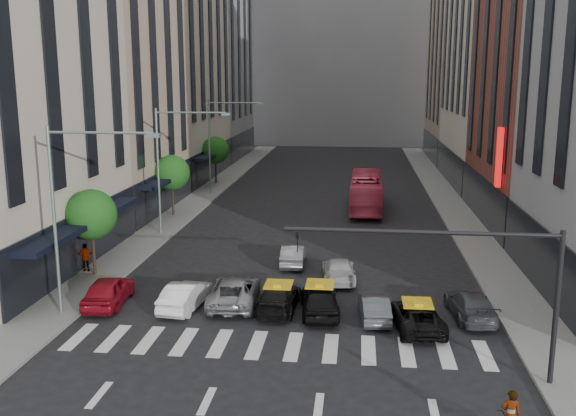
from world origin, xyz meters
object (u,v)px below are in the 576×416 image
(pedestrian_far, at_px, (86,258))
(streetlamp_far, at_px, (219,134))
(car_red, at_px, (108,291))
(streetlamp_near, at_px, (72,196))
(taxi_center, at_px, (320,299))
(streetlamp_mid, at_px, (171,154))
(bus, at_px, (366,192))
(taxi_left, at_px, (279,297))
(car_white_front, at_px, (186,295))

(pedestrian_far, bearing_deg, streetlamp_far, -103.60)
(car_red, xyz_separation_m, pedestrian_far, (-3.29, 4.88, 0.22))
(streetlamp_near, distance_m, streetlamp_far, 32.00)
(streetlamp_far, bearing_deg, taxi_center, -69.34)
(streetlamp_mid, height_order, streetlamp_far, same)
(streetlamp_mid, bearing_deg, streetlamp_far, 90.00)
(streetlamp_near, height_order, bus, streetlamp_near)
(car_red, distance_m, taxi_left, 8.64)
(streetlamp_far, distance_m, taxi_center, 33.09)
(car_red, height_order, taxi_center, taxi_center)
(streetlamp_far, xyz_separation_m, car_white_front, (4.84, -30.52, -5.22))
(taxi_left, relative_size, bus, 0.40)
(car_white_front, height_order, taxi_left, car_white_front)
(streetlamp_mid, relative_size, streetlamp_far, 1.00)
(streetlamp_mid, distance_m, taxi_left, 17.88)
(streetlamp_near, xyz_separation_m, streetlamp_far, (0.00, 32.00, 0.00))
(pedestrian_far, bearing_deg, bus, -137.14)
(bus, bearing_deg, taxi_left, 80.52)
(car_white_front, bearing_deg, streetlamp_far, -74.05)
(bus, bearing_deg, car_red, 63.19)
(streetlamp_mid, bearing_deg, taxi_center, -51.66)
(streetlamp_far, height_order, pedestrian_far, streetlamp_far)
(car_white_front, distance_m, taxi_left, 4.64)
(bus, xyz_separation_m, pedestrian_far, (-16.43, -20.29, -0.58))
(taxi_center, height_order, pedestrian_far, pedestrian_far)
(car_white_front, distance_m, pedestrian_far, 8.82)
(streetlamp_near, xyz_separation_m, car_red, (0.84, 1.55, -5.15))
(streetlamp_near, bearing_deg, streetlamp_far, 90.00)
(taxi_center, distance_m, bus, 25.43)
(car_red, relative_size, taxi_left, 0.98)
(streetlamp_far, relative_size, bus, 0.81)
(car_red, distance_m, bus, 28.40)
(car_white_front, bearing_deg, taxi_center, -173.68)
(streetlamp_near, height_order, pedestrian_far, streetlamp_near)
(streetlamp_near, relative_size, bus, 0.81)
(streetlamp_mid, relative_size, car_white_front, 2.17)
(streetlamp_mid, xyz_separation_m, streetlamp_far, (0.00, 16.00, 0.00))
(taxi_left, bearing_deg, streetlamp_near, 13.19)
(car_red, height_order, taxi_left, car_red)
(streetlamp_near, bearing_deg, streetlamp_mid, 90.00)
(streetlamp_far, xyz_separation_m, taxi_left, (9.48, -30.23, -5.25))
(streetlamp_far, distance_m, bus, 15.57)
(streetlamp_mid, distance_m, streetlamp_far, 16.00)
(streetlamp_near, bearing_deg, car_red, 61.40)
(taxi_left, bearing_deg, streetlamp_mid, -53.74)
(car_red, bearing_deg, streetlamp_far, -92.76)
(streetlamp_near, distance_m, car_white_front, 7.27)
(streetlamp_far, height_order, taxi_center, streetlamp_far)
(streetlamp_far, bearing_deg, car_red, -88.41)
(streetlamp_far, relative_size, car_white_front, 2.17)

